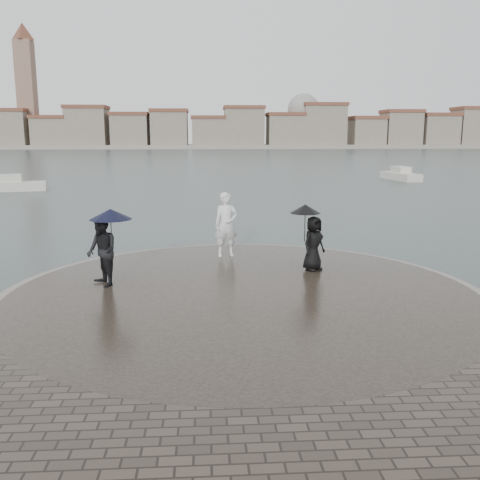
{
  "coord_description": "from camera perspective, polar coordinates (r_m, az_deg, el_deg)",
  "views": [
    {
      "loc": [
        -0.91,
        -9.63,
        4.31
      ],
      "look_at": [
        0.0,
        4.8,
        1.45
      ],
      "focal_mm": 40.0,
      "sensor_mm": 36.0,
      "label": 1
    }
  ],
  "objects": [
    {
      "name": "ground",
      "position": [
        10.59,
        1.68,
        -12.83
      ],
      "size": [
        400.0,
        400.0,
        0.0
      ],
      "primitive_type": "plane",
      "color": "#2B3835",
      "rests_on": "ground"
    },
    {
      "name": "boats",
      "position": [
        46.73,
        -1.49,
        6.35
      ],
      "size": [
        38.08,
        12.56,
        1.5
      ],
      "color": "beige",
      "rests_on": "ground"
    },
    {
      "name": "quay_tip",
      "position": [
        13.79,
        0.34,
        -6.23
      ],
      "size": [
        11.9,
        11.9,
        0.36
      ],
      "primitive_type": "cylinder",
      "color": "#2D261E",
      "rests_on": "ground"
    },
    {
      "name": "statue",
      "position": [
        17.49,
        -1.48,
        1.66
      ],
      "size": [
        0.84,
        0.61,
        2.11
      ],
      "primitive_type": "imported",
      "rotation": [
        0.0,
        0.0,
        0.15
      ],
      "color": "white",
      "rests_on": "quay_tip"
    },
    {
      "name": "visitor_right",
      "position": [
        15.81,
        7.62,
        0.57
      ],
      "size": [
        1.18,
        1.0,
        1.95
      ],
      "color": "black",
      "rests_on": "quay_tip"
    },
    {
      "name": "far_skyline",
      "position": [
        170.42,
        -5.54,
        11.57
      ],
      "size": [
        260.0,
        20.0,
        37.0
      ],
      "color": "gray",
      "rests_on": "ground"
    },
    {
      "name": "kerb_ring",
      "position": [
        13.8,
        0.34,
        -6.31
      ],
      "size": [
        12.5,
        12.5,
        0.32
      ],
      "primitive_type": "cylinder",
      "color": "gray",
      "rests_on": "ground"
    },
    {
      "name": "visitor_left",
      "position": [
        14.49,
        -14.32,
        -0.26
      ],
      "size": [
        1.37,
        1.24,
        2.04
      ],
      "color": "black",
      "rests_on": "quay_tip"
    }
  ]
}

